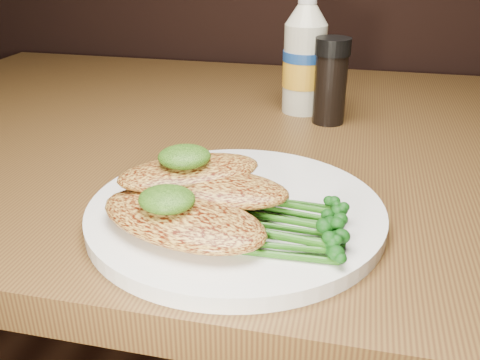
% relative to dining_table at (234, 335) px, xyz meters
% --- Properties ---
extents(dining_table, '(1.20, 0.80, 0.75)m').
position_rel_dining_table_xyz_m(dining_table, '(0.00, 0.00, 0.00)').
color(dining_table, '#432814').
rests_on(dining_table, floor).
extents(plate, '(0.29, 0.29, 0.01)m').
position_rel_dining_table_xyz_m(plate, '(0.06, -0.25, 0.38)').
color(plate, white).
rests_on(plate, dining_table).
extents(chicken_front, '(0.18, 0.13, 0.03)m').
position_rel_dining_table_xyz_m(chicken_front, '(0.03, -0.31, 0.40)').
color(chicken_front, gold).
rests_on(chicken_front, plate).
extents(chicken_mid, '(0.15, 0.08, 0.02)m').
position_rel_dining_table_xyz_m(chicken_mid, '(0.04, -0.25, 0.41)').
color(chicken_mid, gold).
rests_on(chicken_mid, plate).
extents(chicken_back, '(0.16, 0.14, 0.02)m').
position_rel_dining_table_xyz_m(chicken_back, '(0.02, -0.24, 0.42)').
color(chicken_back, gold).
rests_on(chicken_back, plate).
extents(pesto_front, '(0.05, 0.05, 0.02)m').
position_rel_dining_table_xyz_m(pesto_front, '(0.02, -0.31, 0.42)').
color(pesto_front, black).
rests_on(pesto_front, chicken_front).
extents(pesto_back, '(0.06, 0.06, 0.02)m').
position_rel_dining_table_xyz_m(pesto_back, '(0.01, -0.25, 0.43)').
color(pesto_back, black).
rests_on(pesto_back, chicken_back).
extents(broccolini_bundle, '(0.16, 0.14, 0.02)m').
position_rel_dining_table_xyz_m(broccolini_bundle, '(0.11, -0.28, 0.40)').
color(broccolini_bundle, '#215613').
rests_on(broccolini_bundle, plate).
extents(mayo_bottle, '(0.08, 0.08, 0.18)m').
position_rel_dining_table_xyz_m(mayo_bottle, '(0.09, 0.11, 0.47)').
color(mayo_bottle, beige).
rests_on(mayo_bottle, dining_table).
extents(pepper_grinder, '(0.05, 0.05, 0.12)m').
position_rel_dining_table_xyz_m(pepper_grinder, '(0.13, 0.06, 0.44)').
color(pepper_grinder, black).
rests_on(pepper_grinder, dining_table).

